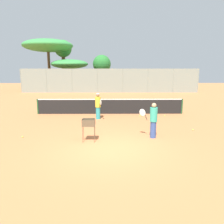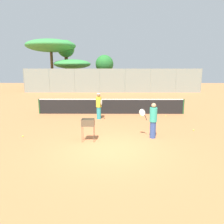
% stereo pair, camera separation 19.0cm
% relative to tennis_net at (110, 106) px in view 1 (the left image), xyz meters
% --- Properties ---
extents(ground_plane, '(80.00, 80.00, 0.00)m').
position_rel_tennis_net_xyz_m(ground_plane, '(0.00, -6.92, -0.56)').
color(ground_plane, '#C67242').
extents(tennis_net, '(10.32, 0.10, 1.07)m').
position_rel_tennis_net_xyz_m(tennis_net, '(0.00, 0.00, 0.00)').
color(tennis_net, '#26592D').
rests_on(tennis_net, ground_plane).
extents(back_fence, '(23.50, 0.08, 3.15)m').
position_rel_tennis_net_xyz_m(back_fence, '(0.00, 13.82, 1.02)').
color(back_fence, gray).
rests_on(back_fence, ground_plane).
extents(tree_0, '(2.70, 2.70, 5.17)m').
position_rel_tennis_net_xyz_m(tree_0, '(-1.22, 18.48, 3.21)').
color(tree_0, brown).
rests_on(tree_0, ground_plane).
extents(tree_1, '(2.62, 2.62, 7.46)m').
position_rel_tennis_net_xyz_m(tree_1, '(-7.21, 19.65, 5.32)').
color(tree_1, brown).
rests_on(tree_1, ground_plane).
extents(tree_2, '(7.26, 7.26, 7.35)m').
position_rel_tennis_net_xyz_m(tree_2, '(-9.06, 18.05, 5.85)').
color(tree_2, brown).
rests_on(tree_2, ground_plane).
extents(tree_3, '(5.32, 5.32, 4.45)m').
position_rel_tennis_net_xyz_m(tree_3, '(-5.85, 17.26, 3.18)').
color(tree_3, brown).
rests_on(tree_3, ground_plane).
extents(player_white_outfit, '(0.45, 0.85, 1.64)m').
position_rel_tennis_net_xyz_m(player_white_outfit, '(-0.77, -1.61, 0.30)').
color(player_white_outfit, teal).
rests_on(player_white_outfit, ground_plane).
extents(player_red_cap, '(0.85, 0.45, 1.64)m').
position_rel_tennis_net_xyz_m(player_red_cap, '(1.98, -5.44, 0.29)').
color(player_red_cap, '#334C8C').
rests_on(player_red_cap, ground_plane).
extents(ball_cart, '(0.56, 0.41, 1.01)m').
position_rel_tennis_net_xyz_m(ball_cart, '(-0.94, -5.93, 0.21)').
color(ball_cart, brown).
rests_on(ball_cart, ground_plane).
extents(tennis_ball_0, '(0.07, 0.07, 0.07)m').
position_rel_tennis_net_xyz_m(tennis_ball_0, '(3.71, -0.76, -0.53)').
color(tennis_ball_0, '#D1E54C').
rests_on(tennis_ball_0, ground_plane).
extents(tennis_ball_1, '(0.07, 0.07, 0.07)m').
position_rel_tennis_net_xyz_m(tennis_ball_1, '(-4.12, -5.36, -0.53)').
color(tennis_ball_1, '#D1E54C').
rests_on(tennis_ball_1, ground_plane).
extents(tennis_ball_2, '(0.07, 0.07, 0.07)m').
position_rel_tennis_net_xyz_m(tennis_ball_2, '(4.32, -4.25, -0.53)').
color(tennis_ball_2, '#D1E54C').
rests_on(tennis_ball_2, ground_plane).
extents(tennis_ball_3, '(0.07, 0.07, 0.07)m').
position_rel_tennis_net_xyz_m(tennis_ball_3, '(2.00, -0.92, -0.53)').
color(tennis_ball_3, '#D1E54C').
rests_on(tennis_ball_3, ground_plane).
extents(parked_car, '(4.20, 1.70, 1.60)m').
position_rel_tennis_net_xyz_m(parked_car, '(-3.61, 18.77, 0.10)').
color(parked_car, '#3F4C8C').
rests_on(parked_car, ground_plane).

